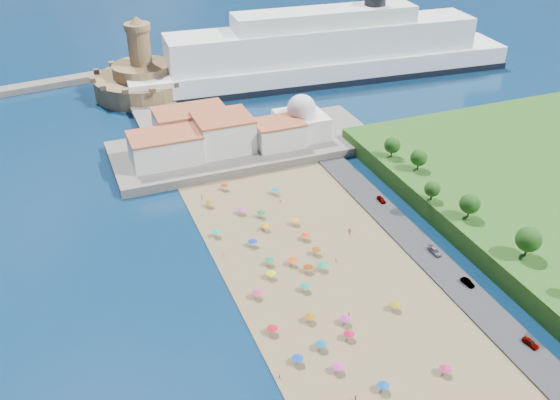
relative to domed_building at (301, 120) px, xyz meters
name	(u,v)px	position (x,y,z in m)	size (l,w,h in m)	color
ground	(302,279)	(-30.00, -71.00, -8.97)	(700.00, 700.00, 0.00)	#071938
terrace	(245,146)	(-20.00, 2.00, -7.47)	(90.00, 36.00, 3.00)	#59544C
jetty	(160,118)	(-42.00, 37.00, -7.77)	(18.00, 70.00, 2.40)	#59544C
waterfront_buildings	(207,134)	(-33.05, 2.64, -1.10)	(57.00, 29.00, 11.00)	silver
domed_building	(301,120)	(0.00, 0.00, 0.00)	(16.00, 16.00, 15.00)	silver
fortress	(143,79)	(-42.00, 67.00, -2.29)	(40.00, 40.00, 32.40)	#9C764E
cruise_ship	(324,55)	(34.95, 56.58, 2.05)	(171.44, 36.52, 37.21)	black
beach_parasols	(314,300)	(-31.71, -81.51, -6.83)	(32.06, 118.09, 2.20)	gray
beachgoers	(310,280)	(-28.98, -73.32, -7.87)	(38.07, 100.33, 1.89)	tan
parked_cars	(447,262)	(6.00, -79.46, -7.63)	(2.13, 67.86, 1.36)	gray
hillside_trees	(498,226)	(18.63, -81.05, 1.21)	(11.70, 107.66, 8.03)	#382314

